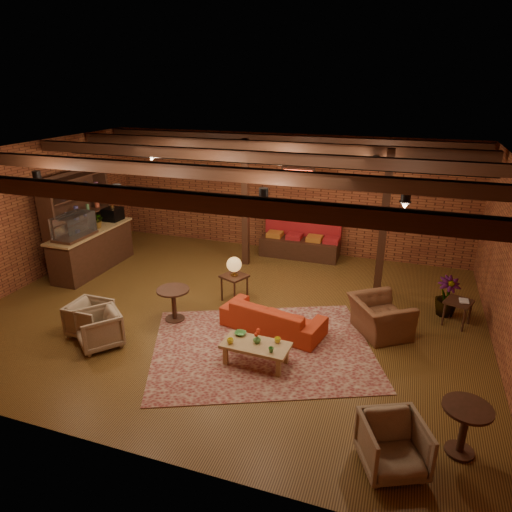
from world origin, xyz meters
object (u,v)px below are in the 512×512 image
(coffee_table, at_px, (255,346))
(armchair_b, at_px, (99,327))
(sofa, at_px, (273,317))
(side_table_lamp, at_px, (234,268))
(round_table_left, at_px, (174,299))
(armchair_a, at_px, (90,317))
(side_table_book, at_px, (459,303))
(round_table_right, at_px, (465,422))
(armchair_right, at_px, (380,311))
(plant_tall, at_px, (453,259))
(armchair_far, at_px, (393,443))

(coffee_table, distance_m, armchair_b, 2.86)
(sofa, relative_size, armchair_b, 2.67)
(side_table_lamp, bearing_deg, round_table_left, -124.80)
(armchair_a, xyz_separation_m, side_table_book, (6.55, 2.60, 0.13))
(round_table_right, bearing_deg, side_table_lamp, 144.29)
(armchair_right, relative_size, plant_tall, 0.43)
(armchair_b, xyz_separation_m, side_table_book, (6.13, 2.89, 0.11))
(coffee_table, height_order, armchair_far, armchair_far)
(side_table_lamp, distance_m, round_table_right, 5.35)
(sofa, xyz_separation_m, armchair_right, (1.93, 0.55, 0.18))
(round_table_left, bearing_deg, side_table_lamp, 55.20)
(armchair_a, distance_m, side_table_book, 7.04)
(armchair_far, bearing_deg, side_table_lamp, 109.01)
(side_table_lamp, distance_m, plant_tall, 4.40)
(coffee_table, distance_m, armchair_right, 2.54)
(armchair_b, bearing_deg, plant_tall, 68.70)
(armchair_far, bearing_deg, sofa, 106.18)
(round_table_left, xyz_separation_m, armchair_b, (-0.81, -1.28, -0.09))
(round_table_left, height_order, plant_tall, plant_tall)
(armchair_b, height_order, armchair_right, armchair_right)
(coffee_table, bearing_deg, round_table_left, 155.78)
(coffee_table, relative_size, round_table_right, 1.60)
(armchair_right, distance_m, plant_tall, 1.86)
(armchair_b, relative_size, armchair_far, 0.97)
(armchair_a, xyz_separation_m, armchair_far, (5.56, -1.48, 0.02))
(sofa, bearing_deg, side_table_lamp, -27.46)
(coffee_table, distance_m, round_table_left, 2.22)
(armchair_b, relative_size, side_table_book, 1.21)
(round_table_right, bearing_deg, plant_tall, 90.50)
(round_table_left, xyz_separation_m, round_table_right, (5.16, -1.93, 0.02))
(round_table_right, bearing_deg, side_table_book, 87.51)
(armchair_a, height_order, plant_tall, plant_tall)
(armchair_a, bearing_deg, coffee_table, -88.17)
(coffee_table, xyz_separation_m, round_table_left, (-2.02, 0.91, 0.11))
(armchair_b, height_order, round_table_right, armchair_b)
(side_table_lamp, height_order, armchair_b, side_table_lamp)
(armchair_b, xyz_separation_m, plant_tall, (5.94, 3.25, 0.86))
(armchair_b, height_order, armchair_far, armchair_far)
(sofa, xyz_separation_m, round_table_right, (3.18, -2.17, 0.19))
(sofa, height_order, armchair_a, armchair_a)
(armchair_a, bearing_deg, round_table_right, -97.95)
(side_table_lamp, xyz_separation_m, armchair_far, (3.51, -3.66, -0.39))
(armchair_right, bearing_deg, side_table_lamp, 48.29)
(armchair_far, bearing_deg, armchair_right, 72.58)
(armchair_a, relative_size, armchair_far, 0.94)
(sofa, xyz_separation_m, plant_tall, (3.15, 1.74, 0.95))
(round_table_left, relative_size, armchair_a, 0.94)
(armchair_far, bearing_deg, round_table_left, 125.50)
(armchair_right, bearing_deg, coffee_table, 97.64)
(armchair_right, relative_size, armchair_far, 1.40)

